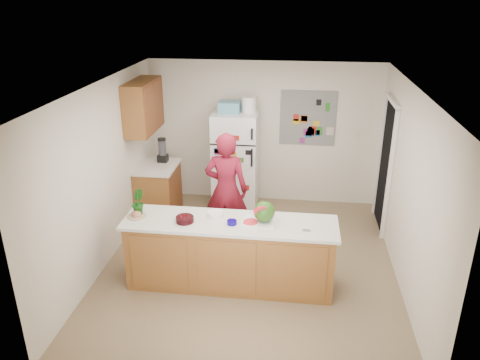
# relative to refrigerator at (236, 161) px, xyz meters

# --- Properties ---
(floor) EXTENTS (4.00, 4.50, 0.02)m
(floor) POSITION_rel_refrigerator_xyz_m (0.45, -1.88, -0.86)
(floor) COLOR brown
(floor) RESTS_ON ground
(wall_back) EXTENTS (4.00, 0.02, 2.50)m
(wall_back) POSITION_rel_refrigerator_xyz_m (0.45, 0.38, 0.40)
(wall_back) COLOR beige
(wall_back) RESTS_ON ground
(wall_left) EXTENTS (0.02, 4.50, 2.50)m
(wall_left) POSITION_rel_refrigerator_xyz_m (-1.56, -1.88, 0.40)
(wall_left) COLOR beige
(wall_left) RESTS_ON ground
(wall_right) EXTENTS (0.02, 4.50, 2.50)m
(wall_right) POSITION_rel_refrigerator_xyz_m (2.46, -1.88, 0.40)
(wall_right) COLOR beige
(wall_right) RESTS_ON ground
(ceiling) EXTENTS (4.00, 4.50, 0.02)m
(ceiling) POSITION_rel_refrigerator_xyz_m (0.45, -1.88, 1.66)
(ceiling) COLOR white
(ceiling) RESTS_ON wall_back
(doorway) EXTENTS (0.03, 0.85, 2.04)m
(doorway) POSITION_rel_refrigerator_xyz_m (2.44, -0.43, 0.17)
(doorway) COLOR black
(doorway) RESTS_ON ground
(peninsula_base) EXTENTS (2.60, 0.62, 0.88)m
(peninsula_base) POSITION_rel_refrigerator_xyz_m (0.25, -2.38, -0.41)
(peninsula_base) COLOR brown
(peninsula_base) RESTS_ON floor
(peninsula_top) EXTENTS (2.68, 0.70, 0.04)m
(peninsula_top) POSITION_rel_refrigerator_xyz_m (0.25, -2.38, 0.05)
(peninsula_top) COLOR silver
(peninsula_top) RESTS_ON peninsula_base
(side_counter_base) EXTENTS (0.60, 0.80, 0.86)m
(side_counter_base) POSITION_rel_refrigerator_xyz_m (-1.24, -0.53, -0.42)
(side_counter_base) COLOR brown
(side_counter_base) RESTS_ON floor
(side_counter_top) EXTENTS (0.64, 0.84, 0.04)m
(side_counter_top) POSITION_rel_refrigerator_xyz_m (-1.24, -0.53, 0.03)
(side_counter_top) COLOR silver
(side_counter_top) RESTS_ON side_counter_base
(upper_cabinets) EXTENTS (0.35, 1.00, 0.80)m
(upper_cabinets) POSITION_rel_refrigerator_xyz_m (-1.37, -0.58, 1.05)
(upper_cabinets) COLOR brown
(upper_cabinets) RESTS_ON wall_left
(refrigerator) EXTENTS (0.75, 0.70, 1.70)m
(refrigerator) POSITION_rel_refrigerator_xyz_m (0.00, 0.00, 0.00)
(refrigerator) COLOR silver
(refrigerator) RESTS_ON floor
(fridge_top_bin) EXTENTS (0.35, 0.28, 0.18)m
(fridge_top_bin) POSITION_rel_refrigerator_xyz_m (-0.10, 0.00, 0.94)
(fridge_top_bin) COLOR #5999B2
(fridge_top_bin) RESTS_ON refrigerator
(photo_collage) EXTENTS (0.95, 0.01, 0.95)m
(photo_collage) POSITION_rel_refrigerator_xyz_m (1.20, 0.36, 0.70)
(photo_collage) COLOR slate
(photo_collage) RESTS_ON wall_back
(person) EXTENTS (0.66, 0.45, 1.74)m
(person) POSITION_rel_refrigerator_xyz_m (0.04, -1.31, 0.02)
(person) COLOR maroon
(person) RESTS_ON floor
(blender_appliance) EXTENTS (0.13, 0.13, 0.38)m
(blender_appliance) POSITION_rel_refrigerator_xyz_m (-1.19, -0.32, 0.24)
(blender_appliance) COLOR black
(blender_appliance) RESTS_ON side_counter_top
(cutting_board) EXTENTS (0.44, 0.35, 0.01)m
(cutting_board) POSITION_rel_refrigerator_xyz_m (0.61, -2.36, 0.08)
(cutting_board) COLOR white
(cutting_board) RESTS_ON peninsula_top
(watermelon) EXTENTS (0.26, 0.26, 0.26)m
(watermelon) POSITION_rel_refrigerator_xyz_m (0.67, -2.34, 0.21)
(watermelon) COLOR #1C500D
(watermelon) RESTS_ON cutting_board
(watermelon_slice) EXTENTS (0.17, 0.17, 0.02)m
(watermelon_slice) POSITION_rel_refrigerator_xyz_m (0.51, -2.41, 0.09)
(watermelon_slice) COLOR red
(watermelon_slice) RESTS_ON cutting_board
(cherry_bowl) EXTENTS (0.27, 0.27, 0.07)m
(cherry_bowl) POSITION_rel_refrigerator_xyz_m (-0.30, -2.46, 0.11)
(cherry_bowl) COLOR black
(cherry_bowl) RESTS_ON peninsula_top
(white_bowl) EXTENTS (0.25, 0.25, 0.06)m
(white_bowl) POSITION_rel_refrigerator_xyz_m (0.05, -2.25, 0.10)
(white_bowl) COLOR white
(white_bowl) RESTS_ON peninsula_top
(cobalt_bowl) EXTENTS (0.13, 0.13, 0.05)m
(cobalt_bowl) POSITION_rel_refrigerator_xyz_m (0.29, -2.45, 0.10)
(cobalt_bowl) COLOR #0C046A
(cobalt_bowl) RESTS_ON peninsula_top
(plate) EXTENTS (0.26, 0.26, 0.02)m
(plate) POSITION_rel_refrigerator_xyz_m (-0.94, -2.40, 0.08)
(plate) COLOR beige
(plate) RESTS_ON peninsula_top
(paper_towel) EXTENTS (0.22, 0.20, 0.02)m
(paper_towel) POSITION_rel_refrigerator_xyz_m (0.54, -2.46, 0.08)
(paper_towel) COLOR silver
(paper_towel) RESTS_ON peninsula_top
(keys) EXTENTS (0.09, 0.04, 0.01)m
(keys) POSITION_rel_refrigerator_xyz_m (1.20, -2.51, 0.08)
(keys) COLOR gray
(keys) RESTS_ON peninsula_top
(potted_plant) EXTENTS (0.21, 0.23, 0.34)m
(potted_plant) POSITION_rel_refrigerator_xyz_m (-0.94, -2.33, 0.24)
(potted_plant) COLOR #163B11
(potted_plant) RESTS_ON peninsula_top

